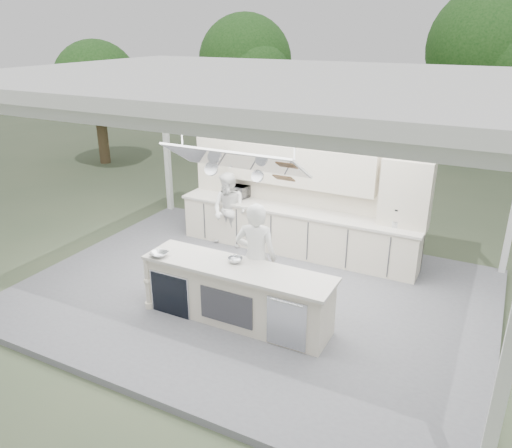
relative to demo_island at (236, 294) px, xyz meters
The scene contains 12 objects.
ground 1.10m from the demo_island, 101.07° to the left, with size 90.00×90.00×0.00m, color #495239.
stage_deck 1.07m from the demo_island, 101.07° to the left, with size 8.00×6.00×0.12m, color slate.
tent 3.25m from the demo_island, 101.05° to the left, with size 8.20×6.20×3.86m.
demo_island is the anchor object (origin of this frame).
back_counter 2.82m from the demo_island, 93.63° to the left, with size 5.08×0.72×0.95m.
back_wall_unit 3.19m from the demo_island, 84.98° to the left, with size 5.05×0.48×2.25m.
tree_cluster 11.02m from the demo_island, 91.82° to the left, with size 19.55×9.40×5.85m.
head_chef 0.66m from the demo_island, 75.59° to the left, with size 0.68×0.45×1.86m, color white.
sous_chef 2.92m from the demo_island, 121.90° to the left, with size 0.78×0.61×1.61m, color white.
toaster_oven 3.45m from the demo_island, 118.13° to the left, with size 0.48×0.32×0.26m, color silver.
bowl_large 1.40m from the demo_island, 169.43° to the right, with size 0.29×0.29×0.07m, color silver.
bowl_small 0.54m from the demo_island, 120.52° to the left, with size 0.23×0.23×0.07m, color silver.
Camera 1 is at (3.60, -6.89, 4.52)m, focal length 35.00 mm.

